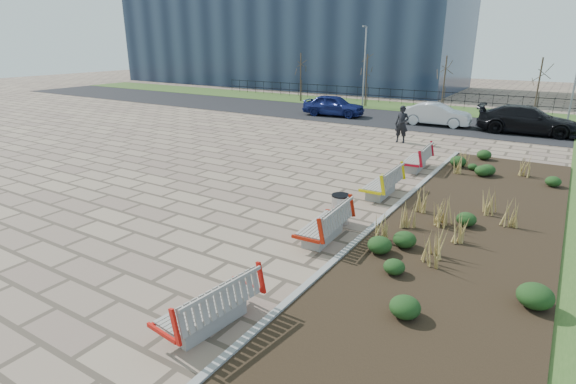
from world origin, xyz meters
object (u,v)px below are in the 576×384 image
Objects in this scene: bench_a at (208,303)px; litter_bin at (340,209)px; bench_c at (381,182)px; bench_d at (416,158)px; bench_b at (323,222)px; car_black at (527,120)px; lamp_west at (364,68)px; car_blue at (334,105)px; pedestrian at (402,124)px; car_silver at (436,114)px.

litter_bin is at bearing 98.03° from bench_a.
bench_d is (0.00, 3.91, 0.00)m from bench_c.
bench_a and bench_b have the same top height.
bench_a is 4.55m from bench_b.
bench_a is 0.39× the size of car_black.
lamp_west reaches higher than bench_d.
car_blue is (-9.05, 10.49, 0.25)m from bench_d.
pedestrian is 0.46× the size of car_silver.
car_black is 0.89× the size of lamp_west.
car_black is at bearing 70.85° from bench_d.
bench_c is at bearing 96.92° from bench_a.
bench_c is 8.91m from pedestrian.
bench_b is 25.41m from lamp_west.
lamp_west is (-8.89, 22.34, 2.61)m from litter_bin.
car_blue reaches higher than bench_b.
bench_d is 2.45× the size of litter_bin.
pedestrian reaches higher than car_black.
bench_c is at bearing 165.33° from car_black.
bench_d is 5.22m from pedestrian.
lamp_west is (-7.03, 4.89, 2.34)m from car_silver.
litter_bin is 24.19m from lamp_west.
bench_c is at bearing -93.06° from bench_d.
bench_c is at bearing -153.57° from car_blue.
car_blue reaches higher than car_silver.
litter_bin is 17.55m from car_silver.
bench_c and bench_d have the same top height.
pedestrian is at bearing 100.32° from litter_bin.
bench_c is at bearing -79.38° from pedestrian.
bench_b is at bearing -84.98° from litter_bin.
bench_b is 20.74m from car_blue.
lamp_west is (-6.78, 10.76, 2.09)m from pedestrian.
litter_bin is 19.53m from car_blue.
bench_a is 12.72m from bench_d.
pedestrian is 0.45× the size of car_blue.
car_blue is at bearing 88.17° from car_black.
car_blue is 7.09m from car_silver.
pedestrian is at bearing 135.67° from car_black.
car_black is (3.08, 14.60, 0.29)m from bench_c.
litter_bin is (-0.11, -6.88, -0.07)m from bench_d.
litter_bin is at bearing -94.00° from bench_d.
car_blue is at bearing 117.24° from litter_bin.
car_silver is (-1.97, 14.49, 0.20)m from bench_c.
bench_d is at bearing 96.92° from bench_a.
car_black is (3.08, 23.40, 0.29)m from bench_a.
bench_a is at bearing -86.57° from pedestrian.
bench_b is 2.45× the size of litter_bin.
car_black is (5.31, 5.98, -0.16)m from pedestrian.
pedestrian reaches higher than car_silver.
pedestrian reaches higher than litter_bin.
lamp_west is (-9.00, 19.38, 2.54)m from bench_c.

